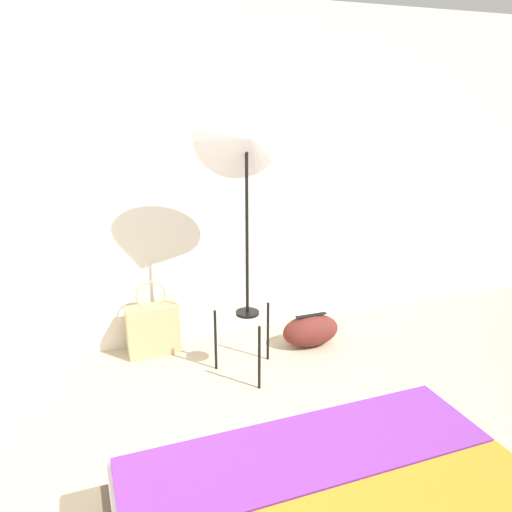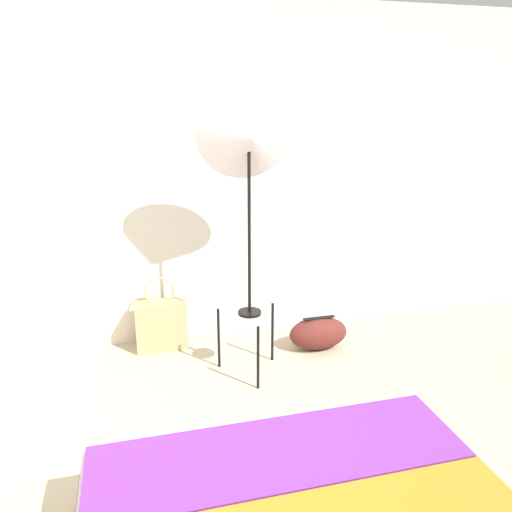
% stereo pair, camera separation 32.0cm
% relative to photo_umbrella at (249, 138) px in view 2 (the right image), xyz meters
% --- Properties ---
extents(wall_back, '(8.00, 0.05, 2.60)m').
position_rel_photo_umbrella_xyz_m(wall_back, '(-0.07, 0.70, -0.35)').
color(wall_back, beige).
rests_on(wall_back, ground_plane).
extents(photo_umbrella, '(0.67, 0.41, 2.02)m').
position_rel_photo_umbrella_xyz_m(photo_umbrella, '(0.00, 0.00, 0.00)').
color(photo_umbrella, black).
rests_on(photo_umbrella, ground_plane).
extents(tote_bag, '(0.39, 0.16, 0.60)m').
position_rel_photo_umbrella_xyz_m(tote_bag, '(-0.59, 0.51, -1.45)').
color(tote_bag, tan).
rests_on(tote_bag, ground_plane).
extents(duffel_bag, '(0.47, 0.26, 0.26)m').
position_rel_photo_umbrella_xyz_m(duffel_bag, '(0.61, 0.21, -1.52)').
color(duffel_bag, '#5B231E').
rests_on(duffel_bag, ground_plane).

